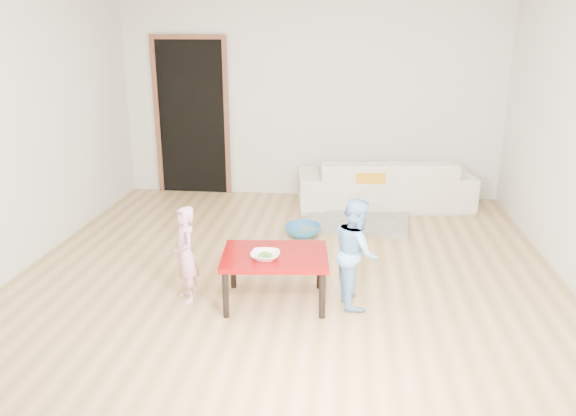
% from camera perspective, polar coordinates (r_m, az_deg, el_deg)
% --- Properties ---
extents(floor, '(5.00, 5.00, 0.01)m').
position_cam_1_polar(floor, '(5.42, 0.23, -5.93)').
color(floor, '#A08144').
rests_on(floor, ground).
extents(back_wall, '(5.00, 0.02, 2.60)m').
position_cam_1_polar(back_wall, '(7.50, 2.30, 11.01)').
color(back_wall, white).
rests_on(back_wall, floor).
extents(left_wall, '(0.02, 5.00, 2.60)m').
position_cam_1_polar(left_wall, '(5.85, -25.12, 7.49)').
color(left_wall, white).
rests_on(left_wall, floor).
extents(doorway, '(1.02, 0.08, 2.11)m').
position_cam_1_polar(doorway, '(7.80, -9.69, 8.99)').
color(doorway, brown).
rests_on(doorway, back_wall).
extents(sofa, '(2.26, 1.12, 0.63)m').
position_cam_1_polar(sofa, '(7.24, 9.74, 2.60)').
color(sofa, white).
rests_on(sofa, floor).
extents(cushion, '(0.50, 0.45, 0.13)m').
position_cam_1_polar(cushion, '(6.94, 7.72, 3.45)').
color(cushion, orange).
rests_on(cushion, sofa).
extents(red_table, '(0.91, 0.72, 0.43)m').
position_cam_1_polar(red_table, '(4.66, -1.31, -7.13)').
color(red_table, maroon).
rests_on(red_table, floor).
extents(bowl, '(0.23, 0.23, 0.06)m').
position_cam_1_polar(bowl, '(4.47, -2.33, -4.87)').
color(bowl, white).
rests_on(bowl, red_table).
extents(broccoli, '(0.12, 0.12, 0.06)m').
position_cam_1_polar(broccoli, '(4.47, -2.33, -4.87)').
color(broccoli, '#2D5919').
rests_on(broccoli, red_table).
extents(child_pink, '(0.32, 0.35, 0.81)m').
position_cam_1_polar(child_pink, '(4.70, -10.38, -4.66)').
color(child_pink, pink).
rests_on(child_pink, floor).
extents(child_blue, '(0.42, 0.50, 0.90)m').
position_cam_1_polar(child_blue, '(4.59, 6.93, -4.45)').
color(child_blue, '#5EA3DA').
rests_on(child_blue, floor).
extents(basin, '(0.40, 0.40, 0.12)m').
position_cam_1_polar(basin, '(6.17, 1.51, -2.28)').
color(basin, teal).
rests_on(basin, floor).
extents(blanket, '(1.27, 1.10, 0.06)m').
position_cam_1_polar(blanket, '(6.67, 7.09, -1.17)').
color(blanket, '#A09E8D').
rests_on(blanket, floor).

